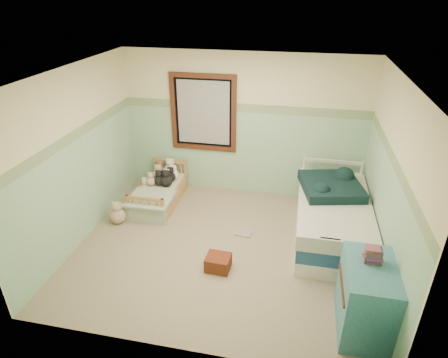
% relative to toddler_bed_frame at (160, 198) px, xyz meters
% --- Properties ---
extents(floor, '(4.20, 3.60, 0.02)m').
position_rel_toddler_bed_frame_xyz_m(floor, '(1.34, -1.05, -0.09)').
color(floor, gray).
rests_on(floor, ground).
extents(ceiling, '(4.20, 3.60, 0.02)m').
position_rel_toddler_bed_frame_xyz_m(ceiling, '(1.34, -1.05, 2.43)').
color(ceiling, silver).
rests_on(ceiling, wall_back).
extents(wall_back, '(4.20, 0.04, 2.50)m').
position_rel_toddler_bed_frame_xyz_m(wall_back, '(1.34, 0.75, 1.17)').
color(wall_back, beige).
rests_on(wall_back, floor).
extents(wall_front, '(4.20, 0.04, 2.50)m').
position_rel_toddler_bed_frame_xyz_m(wall_front, '(1.34, -2.85, 1.17)').
color(wall_front, beige).
rests_on(wall_front, floor).
extents(wall_left, '(0.04, 3.60, 2.50)m').
position_rel_toddler_bed_frame_xyz_m(wall_left, '(-0.76, -1.05, 1.17)').
color(wall_left, beige).
rests_on(wall_left, floor).
extents(wall_right, '(0.04, 3.60, 2.50)m').
position_rel_toddler_bed_frame_xyz_m(wall_right, '(3.44, -1.05, 1.17)').
color(wall_right, beige).
rests_on(wall_right, floor).
extents(wainscot_mint, '(4.20, 0.01, 1.50)m').
position_rel_toddler_bed_frame_xyz_m(wainscot_mint, '(1.34, 0.74, 0.67)').
color(wainscot_mint, '#8FBE92').
rests_on(wainscot_mint, floor).
extents(border_strip, '(4.20, 0.01, 0.15)m').
position_rel_toddler_bed_frame_xyz_m(border_strip, '(1.34, 0.74, 1.49)').
color(border_strip, '#4D764C').
rests_on(border_strip, wall_back).
extents(window_frame, '(1.16, 0.06, 1.36)m').
position_rel_toddler_bed_frame_xyz_m(window_frame, '(0.64, 0.71, 1.37)').
color(window_frame, '#451D12').
rests_on(window_frame, wall_back).
extents(window_blinds, '(0.92, 0.01, 1.12)m').
position_rel_toddler_bed_frame_xyz_m(window_blinds, '(0.64, 0.72, 1.37)').
color(window_blinds, beige).
rests_on(window_blinds, window_frame).
extents(toddler_bed_frame, '(0.65, 1.30, 0.17)m').
position_rel_toddler_bed_frame_xyz_m(toddler_bed_frame, '(0.00, 0.00, 0.00)').
color(toddler_bed_frame, '#99683C').
rests_on(toddler_bed_frame, floor).
extents(toddler_mattress, '(0.60, 1.25, 0.12)m').
position_rel_toddler_bed_frame_xyz_m(toddler_mattress, '(0.00, 0.00, 0.14)').
color(toddler_mattress, silver).
rests_on(toddler_mattress, toddler_bed_frame).
extents(patchwork_quilt, '(0.71, 0.65, 0.03)m').
position_rel_toddler_bed_frame_xyz_m(patchwork_quilt, '(0.00, -0.41, 0.22)').
color(patchwork_quilt, '#6D97BE').
rests_on(patchwork_quilt, toddler_mattress).
extents(plush_bed_brown, '(0.19, 0.19, 0.19)m').
position_rel_toddler_bed_frame_xyz_m(plush_bed_brown, '(-0.15, 0.50, 0.30)').
color(plush_bed_brown, brown).
rests_on(plush_bed_brown, toddler_mattress).
extents(plush_bed_white, '(0.23, 0.23, 0.23)m').
position_rel_toddler_bed_frame_xyz_m(plush_bed_white, '(0.05, 0.50, 0.32)').
color(plush_bed_white, silver).
rests_on(plush_bed_white, toddler_mattress).
extents(plush_bed_tan, '(0.21, 0.21, 0.21)m').
position_rel_toddler_bed_frame_xyz_m(plush_bed_tan, '(-0.10, 0.28, 0.31)').
color(plush_bed_tan, tan).
rests_on(plush_bed_tan, toddler_mattress).
extents(plush_bed_dark, '(0.19, 0.19, 0.19)m').
position_rel_toddler_bed_frame_xyz_m(plush_bed_dark, '(0.13, 0.28, 0.30)').
color(plush_bed_dark, black).
rests_on(plush_bed_dark, toddler_mattress).
extents(plush_floor_cream, '(0.27, 0.27, 0.27)m').
position_rel_toddler_bed_frame_xyz_m(plush_floor_cream, '(-0.27, 0.12, 0.05)').
color(plush_floor_cream, white).
rests_on(plush_floor_cream, floor).
extents(plush_floor_tan, '(0.26, 0.26, 0.26)m').
position_rel_toddler_bed_frame_xyz_m(plush_floor_tan, '(-0.43, -0.75, 0.05)').
color(plush_floor_tan, tan).
rests_on(plush_floor_tan, floor).
extents(twin_bed_frame, '(0.98, 1.97, 0.22)m').
position_rel_toddler_bed_frame_xyz_m(twin_bed_frame, '(2.89, -0.49, 0.03)').
color(twin_bed_frame, white).
rests_on(twin_bed_frame, floor).
extents(twin_boxspring, '(0.98, 1.97, 0.22)m').
position_rel_toddler_bed_frame_xyz_m(twin_boxspring, '(2.89, -0.49, 0.25)').
color(twin_boxspring, navy).
rests_on(twin_boxspring, twin_bed_frame).
extents(twin_mattress, '(1.02, 2.01, 0.22)m').
position_rel_toddler_bed_frame_xyz_m(twin_mattress, '(2.89, -0.49, 0.47)').
color(twin_mattress, silver).
rests_on(twin_mattress, twin_boxspring).
extents(teal_blanket, '(1.01, 1.05, 0.14)m').
position_rel_toddler_bed_frame_xyz_m(teal_blanket, '(2.84, -0.19, 0.65)').
color(teal_blanket, black).
rests_on(teal_blanket, twin_mattress).
extents(dresser, '(0.53, 0.84, 0.84)m').
position_rel_toddler_bed_frame_xyz_m(dresser, '(3.17, -2.15, 0.34)').
color(dresser, teal).
rests_on(dresser, floor).
extents(book_stack, '(0.17, 0.14, 0.16)m').
position_rel_toddler_bed_frame_xyz_m(book_stack, '(3.17, -2.05, 0.84)').
color(book_stack, brown).
rests_on(book_stack, dresser).
extents(red_pillow, '(0.34, 0.30, 0.20)m').
position_rel_toddler_bed_frame_xyz_m(red_pillow, '(1.39, -1.52, 0.02)').
color(red_pillow, '#9C2C09').
rests_on(red_pillow, floor).
extents(floor_book, '(0.26, 0.21, 0.02)m').
position_rel_toddler_bed_frame_xyz_m(floor_book, '(1.59, -0.65, -0.07)').
color(floor_book, orange).
rests_on(floor_book, floor).
extents(extra_plush_0, '(0.18, 0.18, 0.18)m').
position_rel_toddler_bed_frame_xyz_m(extra_plush_0, '(0.07, 0.22, 0.29)').
color(extra_plush_0, white).
rests_on(extra_plush_0, toddler_mattress).
extents(extra_plush_1, '(0.20, 0.20, 0.20)m').
position_rel_toddler_bed_frame_xyz_m(extra_plush_1, '(-0.02, 0.09, 0.30)').
color(extra_plush_1, black).
rests_on(extra_plush_1, toddler_mattress).
extents(extra_plush_2, '(0.21, 0.21, 0.21)m').
position_rel_toddler_bed_frame_xyz_m(extra_plush_2, '(0.12, 0.08, 0.31)').
color(extra_plush_2, black).
rests_on(extra_plush_2, toddler_mattress).
extents(extra_plush_3, '(0.20, 0.20, 0.20)m').
position_rel_toddler_bed_frame_xyz_m(extra_plush_3, '(0.16, 0.34, 0.30)').
color(extra_plush_3, white).
rests_on(extra_plush_3, toddler_mattress).
extents(extra_plush_4, '(0.17, 0.17, 0.17)m').
position_rel_toddler_bed_frame_xyz_m(extra_plush_4, '(-0.16, 0.05, 0.29)').
color(extra_plush_4, tan).
rests_on(extra_plush_4, toddler_mattress).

